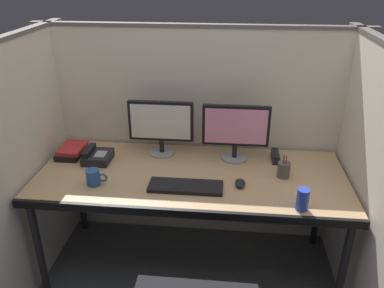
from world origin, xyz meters
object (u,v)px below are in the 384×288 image
at_px(keyboard_main, 186,186).
at_px(red_stapler, 275,156).
at_px(monitor_right, 236,129).
at_px(soda_can, 303,199).
at_px(desk, 191,182).
at_px(desk_phone, 97,156).
at_px(computer_mouse, 240,183).
at_px(monitor_left, 161,124).
at_px(book_stack, 72,151).
at_px(coffee_mug, 94,177).
at_px(pen_cup, 284,170).

relative_size(keyboard_main, red_stapler, 2.87).
bearing_deg(monitor_right, soda_can, -56.68).
relative_size(desk, soda_can, 15.57).
bearing_deg(desk, desk_phone, 169.39).
relative_size(computer_mouse, soda_can, 0.79).
distance_m(monitor_left, red_stapler, 0.78).
height_order(desk, monitor_right, monitor_right).
relative_size(monitor_right, book_stack, 1.97).
bearing_deg(monitor_left, desk_phone, -159.87).
bearing_deg(keyboard_main, coffee_mug, -178.68).
bearing_deg(pen_cup, monitor_left, 163.51).
height_order(coffee_mug, soda_can, soda_can).
height_order(keyboard_main, red_stapler, red_stapler).
relative_size(monitor_right, pen_cup, 2.85).
xyz_separation_m(monitor_right, book_stack, (-1.09, -0.06, -0.18)).
bearing_deg(desk, monitor_right, 42.22).
distance_m(keyboard_main, soda_can, 0.65).
relative_size(monitor_right, keyboard_main, 1.00).
xyz_separation_m(keyboard_main, computer_mouse, (0.31, 0.06, 0.01)).
bearing_deg(monitor_right, computer_mouse, -83.99).
bearing_deg(desk_phone, keyboard_main, -24.02).
bearing_deg(pen_cup, red_stapler, 97.72).
xyz_separation_m(red_stapler, coffee_mug, (-1.09, -0.42, 0.02)).
relative_size(monitor_right, computer_mouse, 4.48).
xyz_separation_m(monitor_left, monitor_right, (0.49, -0.03, 0.00)).
height_order(monitor_left, red_stapler, monitor_left).
bearing_deg(computer_mouse, red_stapler, 56.29).
bearing_deg(monitor_left, red_stapler, -1.28).
bearing_deg(desk, red_stapler, 25.19).
xyz_separation_m(coffee_mug, soda_can, (1.18, -0.13, 0.01)).
xyz_separation_m(keyboard_main, pen_cup, (0.58, 0.19, 0.04)).
xyz_separation_m(monitor_right, coffee_mug, (-0.82, -0.41, -0.17)).
bearing_deg(desk_phone, pen_cup, -4.06).
distance_m(coffee_mug, pen_cup, 1.13).
bearing_deg(monitor_right, red_stapler, 2.30).
bearing_deg(book_stack, soda_can, -18.40).
xyz_separation_m(desk, coffee_mug, (-0.55, -0.17, 0.10)).
relative_size(desk_phone, pen_cup, 1.26).
height_order(monitor_left, book_stack, monitor_left).
xyz_separation_m(monitor_right, pen_cup, (0.30, -0.21, -0.17)).
distance_m(desk, pen_cup, 0.57).
bearing_deg(soda_can, pen_cup, 99.98).
height_order(monitor_right, computer_mouse, monitor_right).
bearing_deg(coffee_mug, monitor_right, 26.56).
relative_size(desk, coffee_mug, 15.08).
distance_m(monitor_right, red_stapler, 0.33).
distance_m(red_stapler, pen_cup, 0.22).
relative_size(pen_cup, soda_can, 1.23).
relative_size(red_stapler, coffee_mug, 1.19).
height_order(monitor_right, desk_phone, monitor_right).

